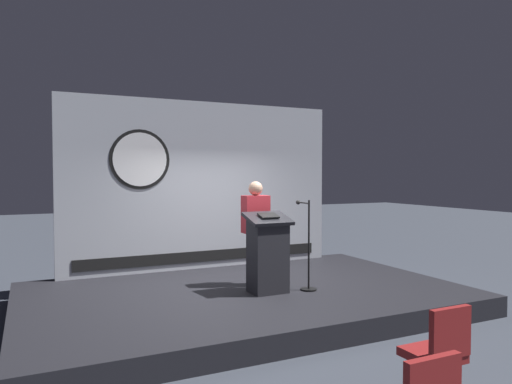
{
  "coord_description": "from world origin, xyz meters",
  "views": [
    {
      "loc": [
        -2.93,
        -6.51,
        2.04
      ],
      "look_at": [
        0.23,
        0.08,
        1.76
      ],
      "focal_mm": 33.48,
      "sensor_mm": 36.0,
      "label": 1
    }
  ],
  "objects_px": {
    "speaker_person": "(256,232)",
    "audience_chair_right": "(439,348)",
    "podium": "(268,254)",
    "microphone_stand": "(307,259)"
  },
  "relations": [
    {
      "from": "speaker_person",
      "to": "audience_chair_right",
      "type": "bearing_deg",
      "value": -88.73
    },
    {
      "from": "speaker_person",
      "to": "audience_chair_right",
      "type": "distance_m",
      "value": 3.66
    },
    {
      "from": "podium",
      "to": "microphone_stand",
      "type": "bearing_deg",
      "value": -9.83
    },
    {
      "from": "microphone_stand",
      "to": "audience_chair_right",
      "type": "relative_size",
      "value": 1.52
    },
    {
      "from": "microphone_stand",
      "to": "speaker_person",
      "type": "bearing_deg",
      "value": 134.69
    },
    {
      "from": "podium",
      "to": "audience_chair_right",
      "type": "relative_size",
      "value": 1.32
    },
    {
      "from": "microphone_stand",
      "to": "audience_chair_right",
      "type": "xyz_separation_m",
      "value": [
        -0.5,
        -3.02,
        -0.27
      ]
    },
    {
      "from": "podium",
      "to": "speaker_person",
      "type": "distance_m",
      "value": 0.55
    },
    {
      "from": "microphone_stand",
      "to": "podium",
      "type": "bearing_deg",
      "value": 170.17
    },
    {
      "from": "speaker_person",
      "to": "microphone_stand",
      "type": "relative_size",
      "value": 1.2
    }
  ]
}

